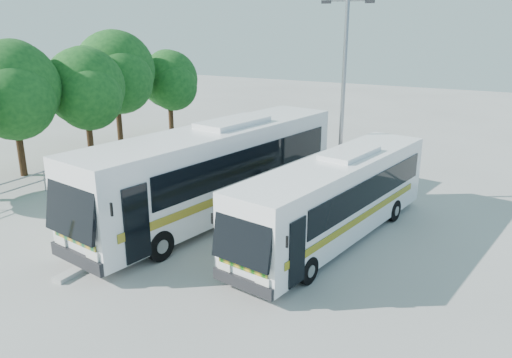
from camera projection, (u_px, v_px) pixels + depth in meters
The scene contains 10 objects.
ground at pixel (223, 230), 19.36m from camera, with size 100.00×100.00×0.00m, color #AAAAA4.
kerb_divider at pixel (203, 203), 22.06m from camera, with size 0.40×16.00×0.15m, color #B2B2AD.
railing at pixel (105, 157), 27.03m from camera, with size 0.06×22.00×1.00m.
tree_far_b at pixel (13, 88), 24.90m from camera, with size 5.33×5.03×6.96m.
tree_far_c at pixel (86, 87), 27.87m from camera, with size 4.97×4.69×6.49m.
tree_far_d at pixel (116, 71), 31.35m from camera, with size 5.62×5.30×7.33m.
tree_far_e at pixel (170, 79), 35.09m from camera, with size 4.54×4.28×5.92m.
coach_main at pixel (216, 170), 20.16m from camera, with size 4.85×13.51×3.68m.
coach_adjacent at pixel (336, 197), 18.08m from camera, with size 3.96×11.10×3.02m.
lamppost at pixel (343, 92), 21.28m from camera, with size 2.13×0.64×8.78m.
Camera 1 is at (9.63, -15.13, 7.67)m, focal length 35.00 mm.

